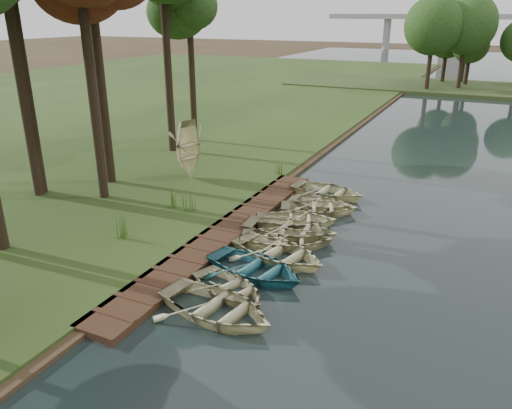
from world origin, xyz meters
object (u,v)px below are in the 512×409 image
at_px(rowboat_2, 255,266).
at_px(stored_rowboat, 190,172).
at_px(boardwalk, 226,233).
at_px(rowboat_1, 229,286).
at_px(rowboat_0, 216,304).

bearing_deg(rowboat_2, stored_rowboat, 56.10).
bearing_deg(boardwalk, stored_rowboat, 134.02).
xyz_separation_m(rowboat_1, rowboat_2, (0.24, 1.51, 0.07)).
xyz_separation_m(boardwalk, rowboat_2, (2.62, -2.59, 0.29)).
distance_m(boardwalk, stored_rowboat, 7.47).
bearing_deg(boardwalk, rowboat_2, -44.65).
relative_size(rowboat_0, stored_rowboat, 1.24).
xyz_separation_m(boardwalk, rowboat_1, (2.38, -4.10, 0.22)).
height_order(rowboat_1, rowboat_2, rowboat_2).
xyz_separation_m(rowboat_2, stored_rowboat, (-7.80, 7.95, 0.19)).
bearing_deg(rowboat_2, boardwalk, 56.99).
bearing_deg(rowboat_0, boardwalk, 35.65).
bearing_deg(boardwalk, rowboat_1, -59.85).
height_order(rowboat_0, stored_rowboat, stored_rowboat).
distance_m(rowboat_0, stored_rowboat, 13.30).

